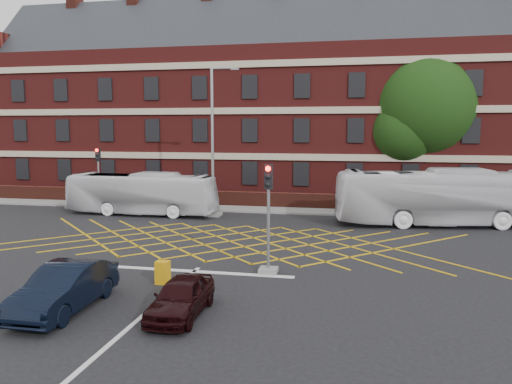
% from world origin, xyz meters
% --- Properties ---
extents(ground, '(120.00, 120.00, 0.00)m').
position_xyz_m(ground, '(0.00, 0.00, 0.00)').
color(ground, black).
rests_on(ground, ground).
extents(victorian_building, '(51.00, 12.17, 20.40)m').
position_xyz_m(victorian_building, '(0.25, 22.00, 7.84)').
color(victorian_building, '#5C1917').
rests_on(victorian_building, ground).
extents(boundary_wall, '(56.00, 0.50, 1.10)m').
position_xyz_m(boundary_wall, '(0.00, 13.00, 0.55)').
color(boundary_wall, '#4B1C14').
rests_on(boundary_wall, ground).
extents(far_pavement, '(60.00, 3.00, 0.12)m').
position_xyz_m(far_pavement, '(0.00, 12.00, 0.06)').
color(far_pavement, slate).
rests_on(far_pavement, ground).
extents(box_junction_hatching, '(8.22, 8.22, 0.02)m').
position_xyz_m(box_junction_hatching, '(0.00, 2.00, 0.01)').
color(box_junction_hatching, '#CC990C').
rests_on(box_junction_hatching, ground).
extents(stop_line, '(8.00, 0.30, 0.02)m').
position_xyz_m(stop_line, '(0.00, -3.50, 0.01)').
color(stop_line, silver).
rests_on(stop_line, ground).
extents(centre_line, '(0.15, 14.00, 0.02)m').
position_xyz_m(centre_line, '(0.00, -10.00, 0.01)').
color(centre_line, silver).
rests_on(centre_line, ground).
extents(bus_left, '(10.05, 2.62, 2.78)m').
position_xyz_m(bus_left, '(-7.68, 8.54, 1.39)').
color(bus_left, white).
rests_on(bus_left, ground).
extents(bus_right, '(12.22, 4.54, 3.33)m').
position_xyz_m(bus_right, '(10.92, 8.56, 1.66)').
color(bus_right, silver).
rests_on(bus_right, ground).
extents(car_navy, '(1.60, 4.40, 1.44)m').
position_xyz_m(car_navy, '(-2.57, -8.36, 0.72)').
color(car_navy, black).
rests_on(car_navy, ground).
extents(car_maroon, '(1.41, 3.45, 1.17)m').
position_xyz_m(car_maroon, '(1.13, -8.05, 0.59)').
color(car_maroon, black).
rests_on(car_maroon, ground).
extents(deciduous_tree, '(8.02, 7.90, 11.22)m').
position_xyz_m(deciduous_tree, '(10.94, 17.99, 6.71)').
color(deciduous_tree, black).
rests_on(deciduous_tree, ground).
extents(traffic_light_near, '(0.70, 0.70, 4.27)m').
position_xyz_m(traffic_light_near, '(2.91, -3.10, 1.76)').
color(traffic_light_near, slate).
rests_on(traffic_light_near, ground).
extents(traffic_light_far, '(0.70, 0.70, 4.27)m').
position_xyz_m(traffic_light_far, '(-11.87, 10.56, 1.76)').
color(traffic_light_far, slate).
rests_on(traffic_light_far, ground).
extents(street_lamp, '(2.25, 1.00, 9.43)m').
position_xyz_m(street_lamp, '(-2.84, 8.91, 3.29)').
color(street_lamp, slate).
rests_on(street_lamp, ground).
extents(direction_signs, '(1.10, 0.16, 2.20)m').
position_xyz_m(direction_signs, '(-12.01, 11.00, 1.38)').
color(direction_signs, gray).
rests_on(direction_signs, ground).
extents(utility_cabinet, '(0.48, 0.39, 0.84)m').
position_xyz_m(utility_cabinet, '(-0.63, -5.21, 0.42)').
color(utility_cabinet, orange).
rests_on(utility_cabinet, ground).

